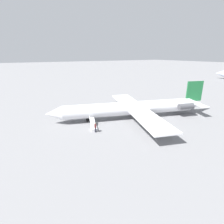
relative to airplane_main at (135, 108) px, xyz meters
The scene contains 4 objects.
ground_plane 2.47m from the airplane_main, 17.79° to the right, with size 600.00×600.00×0.00m, color slate.
airplane_main is the anchor object (origin of this frame).
boarding_stairs 10.44m from the airplane_main, ahead, with size 2.18×4.13×1.81m.
passenger 10.91m from the airplane_main, 12.61° to the left, with size 0.42×0.57×1.74m.
Camera 1 is at (21.56, 28.44, 13.17)m, focal length 28.00 mm.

